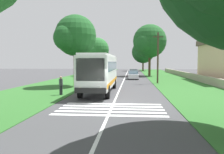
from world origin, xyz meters
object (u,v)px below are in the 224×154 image
at_px(trailing_car_0, 133,75).
at_px(utility_pole, 158,57).
at_px(roadside_tree_left_1, 97,50).
at_px(roadside_tree_right_0, 149,42).
at_px(roadside_tree_right_2, 143,53).
at_px(coach_bus, 100,71).
at_px(trailing_car_1, 134,73).
at_px(pedestrian, 61,85).
at_px(roadside_tree_left_0, 75,37).

xyz_separation_m(trailing_car_0, utility_pole, (-8.10, -3.31, 3.03)).
relative_size(roadside_tree_left_1, roadside_tree_right_0, 0.75).
relative_size(trailing_car_0, roadside_tree_right_2, 0.43).
bearing_deg(roadside_tree_left_1, trailing_car_0, -139.16).
bearing_deg(trailing_car_0, coach_bus, 169.32).
relative_size(coach_bus, trailing_car_0, 2.60).
xyz_separation_m(coach_bus, roadside_tree_right_2, (55.45, -6.68, 3.93)).
relative_size(trailing_car_1, pedestrian, 2.54).
bearing_deg(trailing_car_0, utility_pole, -157.76).
distance_m(roadside_tree_right_0, pedestrian, 32.12).
xyz_separation_m(roadside_tree_left_0, pedestrian, (-7.80, -0.61, -5.17)).
xyz_separation_m(coach_bus, utility_pole, (9.93, -6.71, 1.55)).
bearing_deg(roadside_tree_left_1, pedestrian, -177.57).
bearing_deg(roadside_tree_left_0, trailing_car_1, -18.35).
xyz_separation_m(roadside_tree_left_0, roadside_tree_right_2, (50.03, -10.55, -0.01)).
xyz_separation_m(trailing_car_0, pedestrian, (-20.41, 6.66, 0.24)).
relative_size(trailing_car_0, roadside_tree_left_1, 0.52).
relative_size(trailing_car_1, roadside_tree_left_1, 0.52).
bearing_deg(coach_bus, trailing_car_1, -7.20).
height_order(roadside_tree_right_2, utility_pole, roadside_tree_right_2).
bearing_deg(roadside_tree_right_0, roadside_tree_left_1, 91.39).
relative_size(roadside_tree_left_0, roadside_tree_right_2, 0.88).
bearing_deg(trailing_car_0, trailing_car_1, -0.54).
bearing_deg(trailing_car_1, roadside_tree_left_0, 161.65).
bearing_deg(roadside_tree_right_0, trailing_car_1, 87.34).
distance_m(roadside_tree_left_0, roadside_tree_right_0, 24.49).
xyz_separation_m(roadside_tree_right_2, pedestrian, (-57.83, 9.94, -5.16)).
bearing_deg(coach_bus, trailing_car_0, -10.68).
height_order(roadside_tree_left_0, utility_pole, roadside_tree_left_0).
distance_m(roadside_tree_left_0, roadside_tree_left_1, 21.79).
distance_m(trailing_car_0, utility_pole, 9.26).
distance_m(trailing_car_0, trailing_car_1, 9.59).
distance_m(trailing_car_1, roadside_tree_left_0, 24.00).
relative_size(trailing_car_0, pedestrian, 2.54).
bearing_deg(roadside_tree_left_1, roadside_tree_right_2, -21.62).
distance_m(trailing_car_0, pedestrian, 21.47).
bearing_deg(pedestrian, roadside_tree_left_1, 2.43).
distance_m(roadside_tree_right_0, utility_pole, 17.90).
relative_size(trailing_car_1, roadside_tree_left_0, 0.49).
height_order(coach_bus, trailing_car_0, coach_bus).
bearing_deg(utility_pole, trailing_car_0, 22.24).
distance_m(trailing_car_0, roadside_tree_left_0, 15.53).
height_order(coach_bus, roadside_tree_left_1, roadside_tree_left_1).
bearing_deg(roadside_tree_left_0, roadside_tree_right_2, -11.90).
height_order(coach_bus, trailing_car_1, coach_bus).
relative_size(trailing_car_0, roadside_tree_left_0, 0.49).
relative_size(coach_bus, roadside_tree_left_0, 1.28).
height_order(coach_bus, pedestrian, coach_bus).
distance_m(trailing_car_0, roadside_tree_right_2, 37.95).
height_order(roadside_tree_left_0, roadside_tree_right_0, roadside_tree_right_0).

